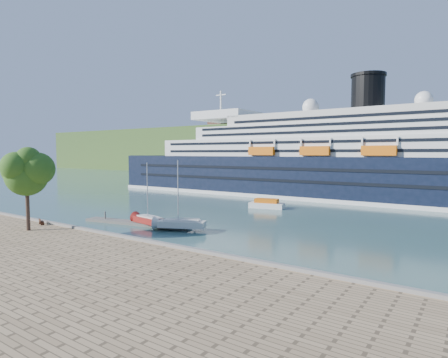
# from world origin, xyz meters

# --- Properties ---
(ground) EXTENTS (400.00, 400.00, 0.00)m
(ground) POSITION_xyz_m (0.00, 0.00, 0.00)
(ground) COLOR #2F5453
(ground) RESTS_ON ground
(far_hillside) EXTENTS (400.00, 50.00, 24.00)m
(far_hillside) POSITION_xyz_m (0.00, 145.00, 12.00)
(far_hillside) COLOR #334F1F
(far_hillside) RESTS_ON ground
(quay_coping) EXTENTS (220.00, 0.50, 0.30)m
(quay_coping) POSITION_xyz_m (0.00, -0.20, 1.15)
(quay_coping) COLOR slate
(quay_coping) RESTS_ON promenade
(cruise_ship) EXTENTS (119.55, 17.53, 26.84)m
(cruise_ship) POSITION_xyz_m (9.46, 55.52, 13.42)
(cruise_ship) COLOR black
(cruise_ship) RESTS_ON ground
(park_bench) EXTENTS (1.49, 1.01, 0.88)m
(park_bench) POSITION_xyz_m (-4.23, -1.20, 1.44)
(park_bench) COLOR #402012
(park_bench) RESTS_ON promenade
(promenade_tree) EXTENTS (6.47, 6.47, 10.72)m
(promenade_tree) POSITION_xyz_m (-2.09, -4.04, 6.36)
(promenade_tree) COLOR #2C5516
(promenade_tree) RESTS_ON promenade
(floating_pontoon) EXTENTS (17.28, 5.12, 0.38)m
(floating_pontoon) POSITION_xyz_m (1.85, 9.36, 0.19)
(floating_pontoon) COLOR slate
(floating_pontoon) RESTS_ON ground
(sailboat_red) EXTENTS (6.81, 2.94, 8.52)m
(sailboat_red) POSITION_xyz_m (4.58, 9.34, 4.26)
(sailboat_red) COLOR maroon
(sailboat_red) RESTS_ON ground
(sailboat_white_far) EXTENTS (7.04, 4.57, 8.87)m
(sailboat_white_far) POSITION_xyz_m (10.17, 9.67, 4.44)
(sailboat_white_far) COLOR silver
(sailboat_white_far) RESTS_ON ground
(tender_launch) EXTENTS (6.79, 3.42, 1.79)m
(tender_launch) POSITION_xyz_m (9.76, 33.94, 0.90)
(tender_launch) COLOR orange
(tender_launch) RESTS_ON ground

